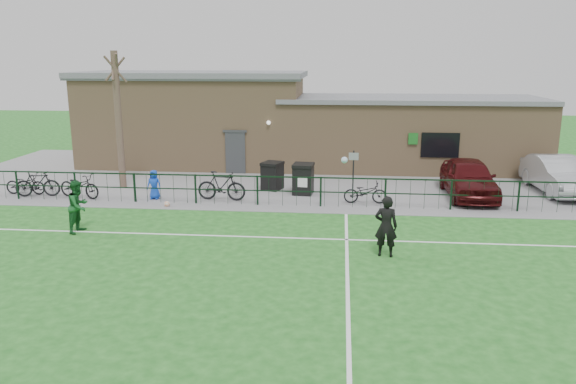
# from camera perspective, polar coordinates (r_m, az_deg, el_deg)

# --- Properties ---
(ground) EXTENTS (90.00, 90.00, 0.00)m
(ground) POSITION_cam_1_polar(r_m,az_deg,el_deg) (14.64, -1.89, -9.60)
(ground) COLOR #1A5A1B
(ground) RESTS_ON ground
(paving_strip) EXTENTS (34.00, 13.00, 0.02)m
(paving_strip) POSITION_cam_1_polar(r_m,az_deg,el_deg) (27.50, 1.68, 1.56)
(paving_strip) COLOR slate
(paving_strip) RESTS_ON ground
(pitch_line_touch) EXTENTS (28.00, 0.10, 0.01)m
(pitch_line_touch) POSITION_cam_1_polar(r_m,az_deg,el_deg) (21.98, 0.69, -1.56)
(pitch_line_touch) COLOR white
(pitch_line_touch) RESTS_ON ground
(pitch_line_mid) EXTENTS (28.00, 0.10, 0.01)m
(pitch_line_mid) POSITION_cam_1_polar(r_m,az_deg,el_deg) (18.36, -0.30, -4.67)
(pitch_line_mid) COLOR white
(pitch_line_mid) RESTS_ON ground
(pitch_line_perp) EXTENTS (0.10, 16.00, 0.01)m
(pitch_line_perp) POSITION_cam_1_polar(r_m,az_deg,el_deg) (14.53, 6.08, -9.83)
(pitch_line_perp) COLOR white
(pitch_line_perp) RESTS_ON ground
(perimeter_fence) EXTENTS (28.00, 0.10, 1.20)m
(perimeter_fence) POSITION_cam_1_polar(r_m,az_deg,el_deg) (22.02, 0.74, 0.07)
(perimeter_fence) COLOR black
(perimeter_fence) RESTS_ON ground
(bare_tree) EXTENTS (0.30, 0.30, 6.00)m
(bare_tree) POSITION_cam_1_polar(r_m,az_deg,el_deg) (25.90, -16.82, 6.93)
(bare_tree) COLOR #4E3A2F
(bare_tree) RESTS_ON ground
(wheelie_bin_left) EXTENTS (0.99, 1.05, 1.14)m
(wheelie_bin_left) POSITION_cam_1_polar(r_m,az_deg,el_deg) (24.74, -1.60, 1.56)
(wheelie_bin_left) COLOR black
(wheelie_bin_left) RESTS_ON paving_strip
(wheelie_bin_right) EXTENTS (0.89, 0.98, 1.22)m
(wheelie_bin_right) POSITION_cam_1_polar(r_m,az_deg,el_deg) (23.94, 1.56, 1.25)
(wheelie_bin_right) COLOR black
(wheelie_bin_right) RESTS_ON paving_strip
(sign_post) EXTENTS (0.06, 0.06, 2.00)m
(sign_post) POSITION_cam_1_polar(r_m,az_deg,el_deg) (23.28, 6.63, 1.78)
(sign_post) COLOR black
(sign_post) RESTS_ON paving_strip
(car_maroon) EXTENTS (1.92, 4.71, 1.60)m
(car_maroon) POSITION_cam_1_polar(r_m,az_deg,el_deg) (24.60, 17.88, 1.37)
(car_maroon) COLOR #3F0B0D
(car_maroon) RESTS_ON paving_strip
(car_silver) EXTENTS (1.85, 4.80, 1.56)m
(car_silver) POSITION_cam_1_polar(r_m,az_deg,el_deg) (26.79, 25.67, 1.60)
(car_silver) COLOR #9EA0A5
(car_silver) RESTS_ON paving_strip
(bicycle_a) EXTENTS (1.74, 0.62, 0.91)m
(bicycle_a) POSITION_cam_1_polar(r_m,az_deg,el_deg) (26.37, -25.12, 0.76)
(bicycle_a) COLOR black
(bicycle_a) RESTS_ON paving_strip
(bicycle_b) EXTENTS (1.90, 0.83, 1.11)m
(bicycle_b) POSITION_cam_1_polar(r_m,az_deg,el_deg) (25.71, -24.11, 0.78)
(bicycle_b) COLOR black
(bicycle_b) RESTS_ON paving_strip
(bicycle_c) EXTENTS (2.08, 1.21, 1.03)m
(bicycle_c) POSITION_cam_1_polar(r_m,az_deg,el_deg) (24.83, -20.43, 0.61)
(bicycle_c) COLOR black
(bicycle_c) RESTS_ON paving_strip
(bicycle_d) EXTENTS (2.05, 0.73, 1.21)m
(bicycle_d) POSITION_cam_1_polar(r_m,az_deg,el_deg) (23.02, -6.78, 0.63)
(bicycle_d) COLOR black
(bicycle_d) RESTS_ON paving_strip
(bicycle_e) EXTENTS (1.73, 0.66, 0.90)m
(bicycle_e) POSITION_cam_1_polar(r_m,az_deg,el_deg) (22.63, 7.85, -0.03)
(bicycle_e) COLOR black
(bicycle_e) RESTS_ON paving_strip
(spectator_child) EXTENTS (0.61, 0.42, 1.21)m
(spectator_child) POSITION_cam_1_polar(r_m,az_deg,el_deg) (23.74, -13.45, 0.75)
(spectator_child) COLOR blue
(spectator_child) RESTS_ON paving_strip
(goalkeeper_kick) EXTENTS (1.71, 3.00, 2.50)m
(goalkeeper_kick) POSITION_cam_1_polar(r_m,az_deg,el_deg) (16.75, 9.84, -3.31)
(goalkeeper_kick) COLOR black
(goalkeeper_kick) RESTS_ON ground
(outfield_player) EXTENTS (0.82, 0.97, 1.77)m
(outfield_player) POSITION_cam_1_polar(r_m,az_deg,el_deg) (20.02, -20.51, -1.36)
(outfield_player) COLOR #175323
(outfield_player) RESTS_ON ground
(ball_ground) EXTENTS (0.23, 0.23, 0.23)m
(ball_ground) POSITION_cam_1_polar(r_m,az_deg,el_deg) (22.54, -12.19, -1.20)
(ball_ground) COLOR silver
(ball_ground) RESTS_ON ground
(clubhouse) EXTENTS (24.25, 5.40, 4.96)m
(clubhouse) POSITION_cam_1_polar(r_m,az_deg,el_deg) (30.16, 0.41, 6.90)
(clubhouse) COLOR tan
(clubhouse) RESTS_ON ground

